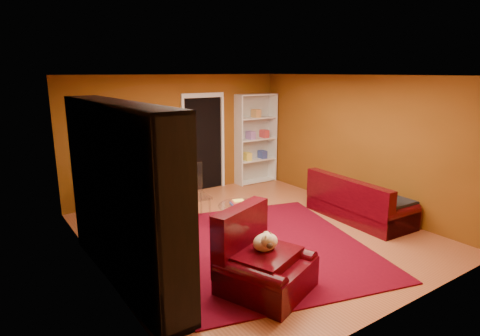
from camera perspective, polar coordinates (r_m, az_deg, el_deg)
floor at (r=6.89m, az=1.91°, el=-9.38°), size 5.00×5.50×0.05m
ceiling at (r=6.34m, az=2.10°, el=13.25°), size 5.00×5.50×0.05m
wall_back at (r=8.84m, az=-8.76°, el=4.57°), size 5.00×0.05×2.60m
wall_left at (r=5.43m, az=-20.03°, el=-1.79°), size 0.05×5.50×2.60m
wall_right at (r=8.22m, az=16.36°, el=3.49°), size 0.05×5.50×2.60m
doorway at (r=9.11m, az=-5.18°, el=3.34°), size 1.06×0.60×2.16m
rug at (r=6.39m, az=3.37°, el=-10.97°), size 3.79×4.14×0.02m
media_unit at (r=5.25m, az=-16.44°, el=-3.65°), size 0.56×3.03×2.31m
christmas_tree at (r=7.24m, az=-13.94°, el=-0.38°), size 1.43×1.43×1.99m
gift_box_teal at (r=8.08m, az=-17.52°, el=-5.09°), size 0.36×0.36×0.32m
gift_box_green at (r=7.79m, az=-12.46°, el=-5.62°), size 0.34×0.34×0.28m
gift_box_red at (r=8.12m, az=-11.81°, el=-5.10°), size 0.23×0.23×0.20m
white_bookshelf at (r=9.70m, az=2.27°, el=4.13°), size 1.03×0.39×2.20m
armchair at (r=5.04m, az=3.80°, el=-12.91°), size 1.38×1.38×0.83m
dog at (r=5.01m, az=3.64°, el=-10.48°), size 0.48×0.42×0.27m
sofa at (r=7.69m, az=16.72°, el=-3.98°), size 0.96×1.97×0.83m
coffee_table at (r=6.98m, az=0.29°, el=-6.91°), size 1.04×1.04×0.52m
acrylic_chair at (r=7.25m, az=-6.43°, el=-4.09°), size 0.54×0.58×0.94m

